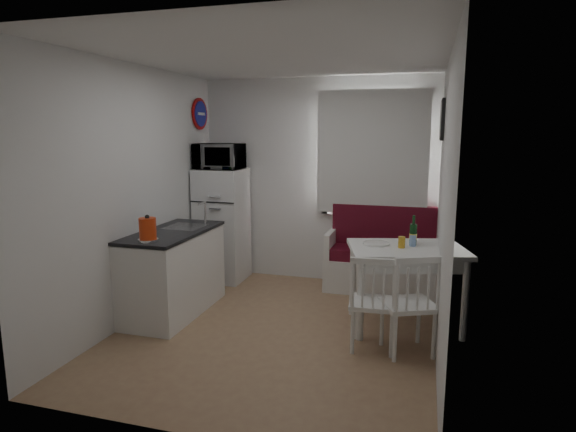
% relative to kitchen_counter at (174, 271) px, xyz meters
% --- Properties ---
extents(floor, '(3.00, 3.50, 0.02)m').
position_rel_kitchen_counter_xyz_m(floor, '(1.20, -0.16, -0.46)').
color(floor, '#9A7152').
rests_on(floor, ground).
extents(ceiling, '(3.00, 3.50, 0.02)m').
position_rel_kitchen_counter_xyz_m(ceiling, '(1.20, -0.16, 2.14)').
color(ceiling, white).
rests_on(ceiling, wall_back).
extents(wall_back, '(3.00, 0.02, 2.60)m').
position_rel_kitchen_counter_xyz_m(wall_back, '(1.20, 1.59, 0.84)').
color(wall_back, white).
rests_on(wall_back, floor).
extents(wall_front, '(3.00, 0.02, 2.60)m').
position_rel_kitchen_counter_xyz_m(wall_front, '(1.20, -1.91, 0.84)').
color(wall_front, white).
rests_on(wall_front, floor).
extents(wall_left, '(0.02, 3.50, 2.60)m').
position_rel_kitchen_counter_xyz_m(wall_left, '(-0.30, -0.16, 0.84)').
color(wall_left, white).
rests_on(wall_left, floor).
extents(wall_right, '(0.02, 3.50, 2.60)m').
position_rel_kitchen_counter_xyz_m(wall_right, '(2.70, -0.16, 0.84)').
color(wall_right, white).
rests_on(wall_right, floor).
extents(window, '(1.22, 0.06, 1.47)m').
position_rel_kitchen_counter_xyz_m(window, '(1.90, 1.56, 1.17)').
color(window, white).
rests_on(window, wall_back).
extents(curtain, '(1.35, 0.02, 1.50)m').
position_rel_kitchen_counter_xyz_m(curtain, '(1.90, 1.49, 1.22)').
color(curtain, white).
rests_on(curtain, wall_back).
extents(kitchen_counter, '(0.62, 1.32, 1.16)m').
position_rel_kitchen_counter_xyz_m(kitchen_counter, '(0.00, 0.00, 0.00)').
color(kitchen_counter, white).
rests_on(kitchen_counter, floor).
extents(wall_sign, '(0.03, 0.40, 0.40)m').
position_rel_kitchen_counter_xyz_m(wall_sign, '(-0.27, 1.29, 1.69)').
color(wall_sign, '#192199').
rests_on(wall_sign, wall_left).
extents(picture_frame, '(0.04, 0.52, 0.42)m').
position_rel_kitchen_counter_xyz_m(picture_frame, '(2.67, 0.94, 1.59)').
color(picture_frame, black).
rests_on(picture_frame, wall_right).
extents(bench, '(1.44, 0.55, 1.03)m').
position_rel_kitchen_counter_xyz_m(bench, '(2.12, 1.36, -0.11)').
color(bench, white).
rests_on(bench, floor).
extents(dining_table, '(1.26, 1.02, 0.82)m').
position_rel_kitchen_counter_xyz_m(dining_table, '(2.40, 0.28, 0.27)').
color(dining_table, white).
rests_on(dining_table, floor).
extents(chair_left, '(0.44, 0.42, 0.47)m').
position_rel_kitchen_counter_xyz_m(chair_left, '(2.15, -0.38, 0.09)').
color(chair_left, white).
rests_on(chair_left, floor).
extents(chair_right, '(0.56, 0.56, 0.49)m').
position_rel_kitchen_counter_xyz_m(chair_right, '(2.45, -0.39, 0.11)').
color(chair_right, white).
rests_on(chair_right, floor).
extents(fridge, '(0.58, 0.58, 1.46)m').
position_rel_kitchen_counter_xyz_m(fridge, '(0.02, 1.24, 0.27)').
color(fridge, white).
rests_on(fridge, floor).
extents(microwave, '(0.58, 0.40, 0.32)m').
position_rel_kitchen_counter_xyz_m(microwave, '(0.02, 1.19, 1.16)').
color(microwave, white).
rests_on(microwave, fridge).
extents(kettle, '(0.19, 0.19, 0.25)m').
position_rel_kitchen_counter_xyz_m(kettle, '(0.05, -0.54, 0.57)').
color(kettle, red).
rests_on(kettle, kitchen_counter).
extents(wine_bottle, '(0.07, 0.07, 0.30)m').
position_rel_kitchen_counter_xyz_m(wine_bottle, '(2.45, 0.38, 0.52)').
color(wine_bottle, '#123917').
rests_on(wine_bottle, dining_table).
extents(drinking_glass_orange, '(0.07, 0.07, 0.11)m').
position_rel_kitchen_counter_xyz_m(drinking_glass_orange, '(2.35, 0.23, 0.42)').
color(drinking_glass_orange, gold).
rests_on(drinking_glass_orange, dining_table).
extents(drinking_glass_blue, '(0.06, 0.06, 0.11)m').
position_rel_kitchen_counter_xyz_m(drinking_glass_blue, '(2.45, 0.33, 0.42)').
color(drinking_glass_blue, '#88AEE8').
rests_on(drinking_glass_blue, dining_table).
extents(plate, '(0.26, 0.26, 0.02)m').
position_rel_kitchen_counter_xyz_m(plate, '(2.10, 0.30, 0.38)').
color(plate, white).
rests_on(plate, dining_table).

